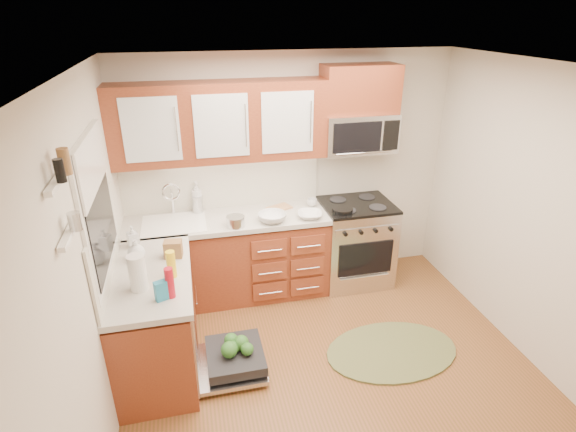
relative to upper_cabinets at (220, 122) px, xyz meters
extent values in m
plane|color=brown|center=(0.73, -1.57, -1.88)|extent=(3.50, 3.50, 0.00)
plane|color=white|center=(0.73, -1.57, 0.62)|extent=(3.50, 3.50, 0.00)
cube|color=beige|center=(0.73, 0.18, -0.62)|extent=(3.50, 0.04, 2.50)
cube|color=beige|center=(-1.02, -1.57, -0.62)|extent=(0.04, 3.50, 2.50)
cube|color=beige|center=(2.48, -1.57, -0.62)|extent=(0.04, 3.50, 2.50)
cube|color=maroon|center=(0.00, -0.12, -1.45)|extent=(2.05, 0.60, 0.85)
cube|color=maroon|center=(-0.72, -1.05, -1.45)|extent=(0.60, 1.25, 0.85)
cube|color=#B4AEA4|center=(0.00, -0.14, -0.97)|extent=(2.07, 0.64, 0.05)
cube|color=#B4AEA4|center=(-0.71, -1.05, -0.97)|extent=(0.64, 1.27, 0.05)
cube|color=beige|center=(0.00, 0.16, -0.67)|extent=(2.05, 0.02, 0.57)
cube|color=beige|center=(-1.01, -1.05, -0.67)|extent=(0.02, 1.25, 0.57)
cube|color=maroon|center=(1.41, 0.00, 0.26)|extent=(0.76, 0.35, 0.47)
cube|color=white|center=(-0.98, -1.07, 0.00)|extent=(0.02, 0.96, 0.40)
cube|color=white|center=(-0.99, -1.92, 0.17)|extent=(0.04, 0.40, 0.03)
cube|color=white|center=(-0.99, -1.92, -0.12)|extent=(0.04, 0.40, 0.03)
cylinder|color=black|center=(1.18, -0.31, -0.91)|extent=(0.27, 0.27, 0.04)
cylinder|color=silver|center=(0.06, -0.35, -0.90)|extent=(0.22, 0.22, 0.11)
cube|color=tan|center=(0.57, -0.02, -0.94)|extent=(0.29, 0.24, 0.02)
cylinder|color=silver|center=(-0.27, 0.07, -0.86)|extent=(0.14, 0.14, 0.18)
cylinder|color=white|center=(-0.78, -1.27, -0.81)|extent=(0.14, 0.14, 0.29)
cylinder|color=yellow|center=(-0.54, -1.14, -0.84)|extent=(0.09, 0.09, 0.23)
cylinder|color=#B10E1E|center=(-0.54, -1.43, -0.83)|extent=(0.07, 0.07, 0.24)
cube|color=brown|center=(-0.52, -0.82, -0.88)|extent=(0.16, 0.12, 0.15)
cube|color=teal|center=(-0.61, -1.44, -0.87)|extent=(0.11, 0.09, 0.15)
imported|color=#999999|center=(0.82, -0.32, -0.92)|extent=(0.29, 0.29, 0.06)
imported|color=#999999|center=(0.43, -0.32, -0.91)|extent=(0.32, 0.32, 0.09)
imported|color=#999999|center=(0.93, -0.04, -0.91)|extent=(0.12, 0.12, 0.08)
imported|color=#999999|center=(-0.27, 0.10, -0.79)|extent=(0.14, 0.14, 0.32)
imported|color=#999999|center=(-0.87, -0.55, -0.85)|extent=(0.12, 0.12, 0.20)
imported|color=#999999|center=(-0.83, -0.80, -0.86)|extent=(0.18, 0.18, 0.19)
camera|label=1|loc=(-0.33, -4.30, 0.97)|focal=28.00mm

